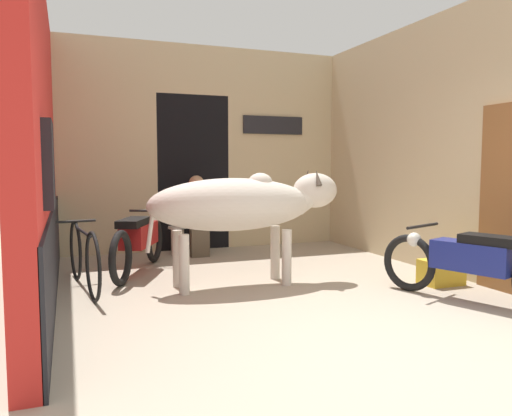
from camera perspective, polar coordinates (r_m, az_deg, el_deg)
The scene contains 11 objects.
ground_plane at distance 3.85m, azimuth 14.30°, elevation -15.74°, with size 30.00×30.00×0.00m, color tan.
wall_left_shopfront at distance 5.34m, azimuth -23.54°, elevation 6.76°, with size 0.25×4.81×3.22m.
wall_back_with_doorway at distance 8.28m, azimuth -6.79°, elevation 5.56°, with size 4.50×0.93×3.22m.
wall_right_with_door at distance 6.90m, azimuth 19.31°, elevation 6.66°, with size 0.22×4.81×3.22m.
cow at distance 5.54m, azimuth -1.50°, elevation 0.40°, with size 2.24×0.63×1.31m.
motorcycle_near at distance 5.28m, azimuth 23.47°, elevation -5.65°, with size 0.85×1.87×0.73m.
motorcycle_far at distance 6.40m, azimuth -13.22°, elevation -3.47°, with size 0.95×1.85×0.75m.
bicycle at distance 5.72m, azimuth -19.12°, elevation -5.28°, with size 0.44×1.77×0.72m.
shopkeeper_seated at distance 7.45m, azimuth -6.71°, elevation -0.58°, with size 0.39×0.34×1.19m.
plastic_stool at distance 7.62m, azimuth -8.95°, elevation -3.55°, with size 0.28×0.28×0.43m.
crate at distance 6.06m, azimuth 20.39°, elevation -6.88°, with size 0.44×0.32×0.28m.
Camera 1 is at (-2.09, -2.94, 1.35)m, focal length 35.00 mm.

